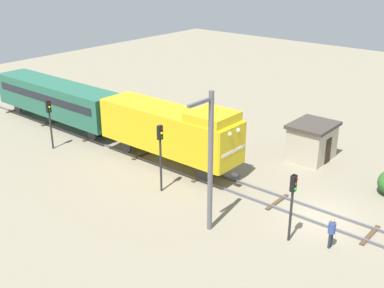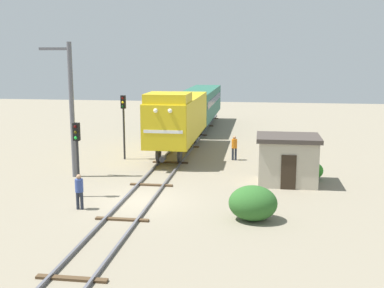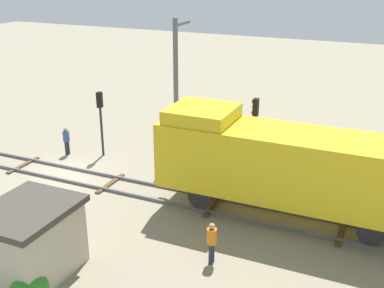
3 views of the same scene
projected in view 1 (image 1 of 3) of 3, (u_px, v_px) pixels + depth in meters
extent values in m
plane|color=gray|center=(321.00, 218.00, 27.74)|extent=(103.73, 103.73, 0.00)
cube|color=#595960|center=(315.00, 222.00, 27.20)|extent=(0.10, 69.15, 0.16)
cube|color=#595960|center=(326.00, 212.00, 28.22)|extent=(0.10, 69.15, 0.16)
cube|color=#4C3823|center=(370.00, 235.00, 26.01)|extent=(2.40, 0.24, 0.09)
cube|color=#4C3823|center=(277.00, 202.00, 29.43)|extent=(2.40, 0.24, 0.09)
cube|color=#4C3823|center=(204.00, 176.00, 32.86)|extent=(2.40, 0.24, 0.09)
cube|color=#4C3823|center=(144.00, 155.00, 36.29)|extent=(2.40, 0.24, 0.09)
cube|color=#4C3823|center=(95.00, 137.00, 39.71)|extent=(2.40, 0.24, 0.09)
cube|color=#4C3823|center=(53.00, 122.00, 43.14)|extent=(2.40, 0.24, 0.09)
cube|color=#4C3823|center=(18.00, 110.00, 46.56)|extent=(2.40, 0.24, 0.09)
cube|color=gold|center=(168.00, 129.00, 33.79)|extent=(2.90, 11.00, 2.90)
cube|color=gold|center=(212.00, 117.00, 30.82)|extent=(2.75, 2.80, 0.60)
cube|color=gold|center=(233.00, 148.00, 30.49)|extent=(2.84, 0.10, 2.84)
cube|color=white|center=(233.00, 151.00, 30.54)|extent=(2.46, 0.06, 0.20)
sphere|color=white|center=(230.00, 134.00, 29.73)|extent=(0.28, 0.28, 0.28)
sphere|color=white|center=(238.00, 130.00, 30.37)|extent=(0.28, 0.28, 0.28)
cylinder|color=#262628|center=(235.00, 176.00, 31.00)|extent=(0.36, 0.50, 0.36)
cylinder|color=#262628|center=(202.00, 172.00, 31.82)|extent=(0.18, 1.10, 1.10)
cylinder|color=#262628|center=(216.00, 165.00, 32.85)|extent=(0.18, 1.10, 1.10)
cylinder|color=#262628|center=(126.00, 145.00, 36.22)|extent=(0.18, 1.10, 1.10)
cylinder|color=#262628|center=(140.00, 140.00, 37.25)|extent=(0.18, 1.10, 1.10)
cube|color=#26604C|center=(57.00, 98.00, 41.66)|extent=(2.80, 14.00, 2.70)
cube|color=black|center=(56.00, 94.00, 41.53)|extent=(2.84, 12.88, 0.64)
cylinder|color=#262628|center=(92.00, 134.00, 38.62)|extent=(0.16, 0.96, 0.96)
cylinder|color=#262628|center=(106.00, 130.00, 39.65)|extent=(0.16, 0.96, 0.96)
cylinder|color=#262628|center=(18.00, 108.00, 45.04)|extent=(0.16, 0.96, 0.96)
cylinder|color=#262628|center=(31.00, 105.00, 46.07)|extent=(0.16, 0.96, 0.96)
cylinder|color=#262628|center=(291.00, 209.00, 24.92)|extent=(0.14, 0.14, 3.83)
cube|color=black|center=(293.00, 183.00, 24.38)|extent=(0.32, 0.24, 0.90)
sphere|color=#390606|center=(296.00, 179.00, 24.19)|extent=(0.16, 0.16, 0.16)
sphere|color=#3C3306|center=(296.00, 184.00, 24.30)|extent=(0.16, 0.16, 0.16)
sphere|color=green|center=(295.00, 189.00, 24.40)|extent=(0.16, 0.16, 0.16)
cylinder|color=#262628|center=(161.00, 159.00, 30.08)|extent=(0.14, 0.14, 4.45)
cube|color=black|center=(160.00, 133.00, 29.41)|extent=(0.32, 0.24, 0.90)
sphere|color=#390606|center=(161.00, 129.00, 29.23)|extent=(0.16, 0.16, 0.16)
sphere|color=yellow|center=(162.00, 133.00, 29.33)|extent=(0.16, 0.16, 0.16)
sphere|color=black|center=(162.00, 137.00, 29.44)|extent=(0.16, 0.16, 0.16)
cylinder|color=#262628|center=(51.00, 125.00, 36.83)|extent=(0.14, 0.14, 3.86)
cube|color=black|center=(48.00, 107.00, 36.27)|extent=(0.32, 0.24, 0.90)
sphere|color=#390606|center=(49.00, 104.00, 36.09)|extent=(0.16, 0.16, 0.16)
sphere|color=yellow|center=(49.00, 107.00, 36.20)|extent=(0.16, 0.16, 0.16)
sphere|color=black|center=(50.00, 111.00, 36.30)|extent=(0.16, 0.16, 0.16)
cylinder|color=#262B38|center=(330.00, 241.00, 24.81)|extent=(0.15, 0.15, 0.85)
cylinder|color=#262B38|center=(331.00, 239.00, 24.95)|extent=(0.15, 0.15, 0.85)
cylinder|color=#33478C|center=(332.00, 228.00, 24.61)|extent=(0.38, 0.38, 0.62)
sphere|color=tan|center=(333.00, 221.00, 24.45)|extent=(0.23, 0.23, 0.23)
cylinder|color=#262B38|center=(222.00, 148.00, 36.55)|extent=(0.15, 0.15, 0.85)
cylinder|color=#262B38|center=(223.00, 147.00, 36.69)|extent=(0.15, 0.15, 0.85)
cylinder|color=orange|center=(223.00, 138.00, 36.35)|extent=(0.38, 0.38, 0.62)
sphere|color=tan|center=(223.00, 133.00, 36.19)|extent=(0.23, 0.23, 0.23)
cylinder|color=#595960|center=(210.00, 164.00, 25.23)|extent=(0.28, 0.28, 7.92)
cube|color=#595960|center=(200.00, 102.00, 23.26)|extent=(1.80, 0.16, 0.16)
cube|color=#B2A893|center=(312.00, 143.00, 35.28)|extent=(3.20, 2.60, 2.50)
cube|color=#3F3833|center=(313.00, 125.00, 34.77)|extent=(3.50, 2.90, 0.24)
cube|color=#2D2319|center=(328.00, 151.00, 34.61)|extent=(0.80, 0.06, 1.90)
ellipsoid|color=#308626|center=(307.00, 143.00, 37.16)|extent=(1.47, 1.21, 1.07)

